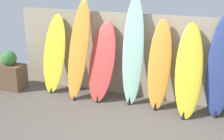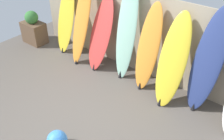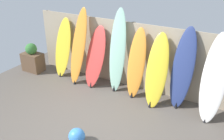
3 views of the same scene
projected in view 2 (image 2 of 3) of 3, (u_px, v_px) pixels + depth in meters
name	position (u px, v px, depth m)	size (l,w,h in m)	color
ground	(82.00, 121.00, 4.46)	(7.68, 7.68, 0.00)	#5B544C
fence_back	(146.00, 36.00, 5.24)	(6.08, 0.11, 1.80)	tan
surfboard_yellow_0	(66.00, 19.00, 6.13)	(0.58, 0.55, 1.71)	yellow
surfboard_orange_1	(82.00, 20.00, 5.62)	(0.53, 0.72, 2.09)	orange
surfboard_red_2	(101.00, 34.00, 5.51)	(0.62, 0.68, 1.64)	#D13D38
surfboard_seafoam_3	(126.00, 31.00, 5.07)	(0.47, 0.48, 2.18)	#9ED6BC
surfboard_orange_4	(148.00, 49.00, 4.87)	(0.47, 0.52, 1.76)	orange
surfboard_yellow_5	(173.00, 61.00, 4.52)	(0.60, 0.79, 1.72)	yellow
surfboard_navy_6	(207.00, 63.00, 4.29)	(0.56, 0.53, 1.93)	navy
planter_box	(34.00, 29.00, 6.72)	(0.64, 0.41, 0.90)	brown
beach_ball	(57.00, 140.00, 3.90)	(0.33, 0.33, 0.33)	#3F8CE5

